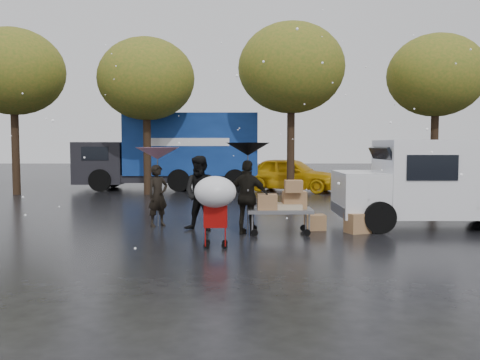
{
  "coord_description": "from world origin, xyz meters",
  "views": [
    {
      "loc": [
        0.35,
        -11.22,
        2.09
      ],
      "look_at": [
        0.37,
        1.0,
        1.23
      ],
      "focal_mm": 38.0,
      "sensor_mm": 36.0,
      "label": 1
    }
  ],
  "objects_px": {
    "person_pink": "(158,196)",
    "person_black": "(248,197)",
    "blue_truck": "(174,152)",
    "yellow_taxi": "(290,174)",
    "shopping_cart": "(215,196)",
    "vendor_cart": "(283,203)",
    "white_van": "(441,181)"
  },
  "relations": [
    {
      "from": "person_black",
      "to": "white_van",
      "type": "distance_m",
      "value": 5.04
    },
    {
      "from": "person_pink",
      "to": "shopping_cart",
      "type": "relative_size",
      "value": 1.07
    },
    {
      "from": "person_pink",
      "to": "yellow_taxi",
      "type": "bearing_deg",
      "value": 23.95
    },
    {
      "from": "person_black",
      "to": "blue_truck",
      "type": "distance_m",
      "value": 12.41
    },
    {
      "from": "person_pink",
      "to": "blue_truck",
      "type": "bearing_deg",
      "value": 53.05
    },
    {
      "from": "shopping_cart",
      "to": "white_van",
      "type": "relative_size",
      "value": 0.3
    },
    {
      "from": "shopping_cart",
      "to": "blue_truck",
      "type": "relative_size",
      "value": 0.18
    },
    {
      "from": "shopping_cart",
      "to": "yellow_taxi",
      "type": "relative_size",
      "value": 0.33
    },
    {
      "from": "person_pink",
      "to": "vendor_cart",
      "type": "xyz_separation_m",
      "value": [
        3.11,
        -1.13,
        -0.06
      ]
    },
    {
      "from": "person_black",
      "to": "blue_truck",
      "type": "xyz_separation_m",
      "value": [
        -3.23,
        11.95,
        0.89
      ]
    },
    {
      "from": "person_pink",
      "to": "white_van",
      "type": "distance_m",
      "value": 7.21
    },
    {
      "from": "shopping_cart",
      "to": "white_van",
      "type": "bearing_deg",
      "value": 25.96
    },
    {
      "from": "person_pink",
      "to": "person_black",
      "type": "relative_size",
      "value": 0.91
    },
    {
      "from": "shopping_cart",
      "to": "person_pink",
      "type": "bearing_deg",
      "value": 119.5
    },
    {
      "from": "person_pink",
      "to": "vendor_cart",
      "type": "height_order",
      "value": "person_pink"
    },
    {
      "from": "person_black",
      "to": "blue_truck",
      "type": "bearing_deg",
      "value": -57.66
    },
    {
      "from": "blue_truck",
      "to": "yellow_taxi",
      "type": "bearing_deg",
      "value": -10.47
    },
    {
      "from": "person_pink",
      "to": "person_black",
      "type": "height_order",
      "value": "person_black"
    },
    {
      "from": "shopping_cart",
      "to": "yellow_taxi",
      "type": "height_order",
      "value": "yellow_taxi"
    },
    {
      "from": "person_pink",
      "to": "blue_truck",
      "type": "height_order",
      "value": "blue_truck"
    },
    {
      "from": "shopping_cart",
      "to": "blue_truck",
      "type": "distance_m",
      "value": 13.84
    },
    {
      "from": "blue_truck",
      "to": "shopping_cart",
      "type": "bearing_deg",
      "value": -79.37
    },
    {
      "from": "person_pink",
      "to": "yellow_taxi",
      "type": "xyz_separation_m",
      "value": [
        4.36,
        9.77,
        -0.03
      ]
    },
    {
      "from": "blue_truck",
      "to": "yellow_taxi",
      "type": "height_order",
      "value": "blue_truck"
    },
    {
      "from": "white_van",
      "to": "yellow_taxi",
      "type": "distance_m",
      "value": 10.29
    },
    {
      "from": "yellow_taxi",
      "to": "person_black",
      "type": "bearing_deg",
      "value": -166.96
    },
    {
      "from": "shopping_cart",
      "to": "white_van",
      "type": "xyz_separation_m",
      "value": [
        5.59,
        2.72,
        0.1
      ]
    },
    {
      "from": "shopping_cart",
      "to": "vendor_cart",
      "type": "bearing_deg",
      "value": 48.46
    },
    {
      "from": "blue_truck",
      "to": "white_van",
      "type": "bearing_deg",
      "value": -53.14
    },
    {
      "from": "person_black",
      "to": "blue_truck",
      "type": "relative_size",
      "value": 0.21
    },
    {
      "from": "vendor_cart",
      "to": "white_van",
      "type": "height_order",
      "value": "white_van"
    },
    {
      "from": "shopping_cart",
      "to": "yellow_taxi",
      "type": "xyz_separation_m",
      "value": [
        2.76,
        12.6,
        -0.3
      ]
    }
  ]
}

